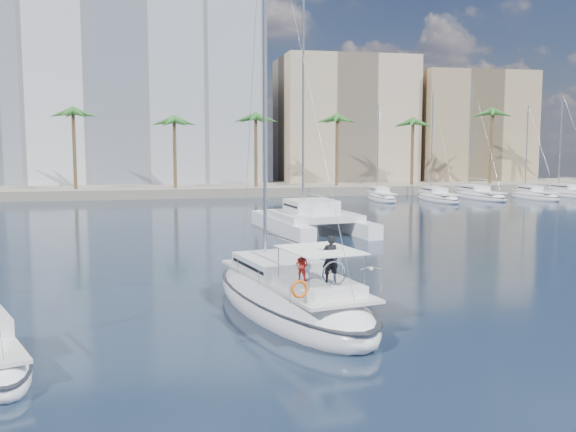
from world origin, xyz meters
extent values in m
plane|color=black|center=(0.00, 0.00, 0.00)|extent=(160.00, 160.00, 0.00)
cube|color=gray|center=(0.00, 61.00, 0.60)|extent=(120.00, 14.00, 1.20)
cube|color=silver|center=(-12.00, 73.00, 14.00)|extent=(42.00, 16.00, 28.00)
cube|color=tan|center=(22.00, 70.00, 10.00)|extent=(20.00, 14.00, 20.00)
cube|color=tan|center=(42.00, 68.00, 9.00)|extent=(18.00, 12.00, 18.00)
cylinder|color=brown|center=(0.00, 57.00, 5.25)|extent=(0.44, 0.44, 10.50)
sphere|color=#2D6826|center=(0.00, 57.00, 10.50)|extent=(3.60, 3.60, 3.60)
cylinder|color=brown|center=(34.00, 57.00, 5.25)|extent=(0.44, 0.44, 10.50)
sphere|color=#2D6826|center=(34.00, 57.00, 10.50)|extent=(3.60, 3.60, 3.60)
ellipsoid|color=white|center=(-1.72, -1.73, 0.39)|extent=(6.65, 13.47, 2.68)
ellipsoid|color=black|center=(-1.72, -1.73, 0.78)|extent=(6.72, 13.60, 0.18)
cube|color=silver|center=(-1.67, -1.97, 1.41)|extent=(4.84, 10.07, 0.12)
cube|color=silver|center=(-1.97, -0.51, 1.77)|extent=(3.57, 4.69, 0.60)
cube|color=black|center=(-1.97, -0.51, 1.79)|extent=(3.48, 4.21, 0.14)
cylinder|color=#B7BABF|center=(-2.28, 0.94, 9.93)|extent=(0.15, 0.15, 16.92)
cylinder|color=#B7BABF|center=(-1.75, -1.61, 2.97)|extent=(1.17, 5.12, 0.11)
cube|color=silver|center=(-1.16, -4.40, 1.65)|extent=(3.05, 3.66, 0.36)
cube|color=white|center=(-1.14, -4.52, 3.02)|extent=(3.05, 3.66, 0.04)
torus|color=silver|center=(-0.91, -5.62, 2.32)|extent=(0.95, 0.25, 0.96)
torus|color=#DB560B|center=(-2.35, -6.42, 2.02)|extent=(0.66, 0.32, 0.64)
imported|color=black|center=(-0.80, -4.71, 2.70)|extent=(0.67, 0.47, 1.75)
imported|color=#B3241B|center=(-1.75, -4.17, 2.40)|extent=(0.70, 0.69, 1.14)
cube|color=white|center=(2.46, 21.64, 0.55)|extent=(2.72, 12.74, 1.10)
cube|color=white|center=(7.56, 22.26, 0.55)|extent=(2.72, 12.74, 1.10)
cube|color=silver|center=(5.09, 21.32, 1.30)|extent=(6.55, 7.62, 0.50)
cube|color=silver|center=(5.01, 21.95, 2.00)|extent=(3.92, 4.20, 1.00)
cube|color=black|center=(5.01, 21.95, 2.05)|extent=(3.88, 3.70, 0.18)
cylinder|color=#B7BABF|center=(4.78, 23.84, 9.96)|extent=(0.18, 0.18, 16.92)
ellipsoid|color=silver|center=(2.75, 0.93, 1.09)|extent=(0.21, 0.40, 0.19)
sphere|color=silver|center=(2.75, 1.13, 1.11)|extent=(0.11, 0.11, 0.11)
cube|color=gray|center=(2.46, 0.93, 1.12)|extent=(0.46, 0.17, 0.11)
cube|color=gray|center=(3.04, 0.93, 1.12)|extent=(0.46, 0.17, 0.11)
camera|label=1|loc=(-7.06, -27.20, 6.94)|focal=40.00mm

